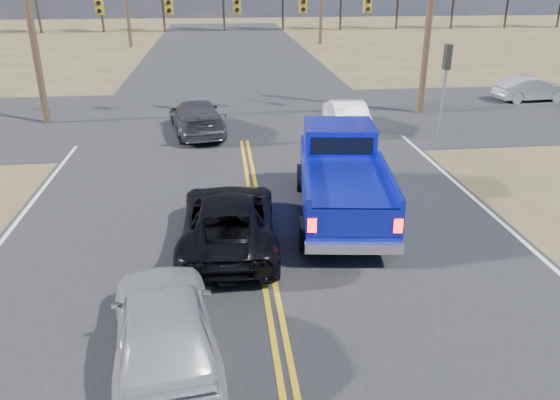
{
  "coord_description": "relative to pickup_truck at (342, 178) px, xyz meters",
  "views": [
    {
      "loc": [
        -0.95,
        -7.95,
        6.56
      ],
      "look_at": [
        0.39,
        4.02,
        1.5
      ],
      "focal_mm": 35.0,
      "sensor_mm": 36.0,
      "label": 1
    }
  ],
  "objects": [
    {
      "name": "ground",
      "position": [
        -2.42,
        -6.33,
        -1.13
      ],
      "size": [
        160.0,
        160.0,
        0.0
      ],
      "primitive_type": "plane",
      "color": "brown",
      "rests_on": "ground"
    },
    {
      "name": "road_main",
      "position": [
        -2.42,
        3.67,
        -1.13
      ],
      "size": [
        14.0,
        120.0,
        0.02
      ],
      "primitive_type": "cube",
      "color": "#28282B",
      "rests_on": "ground"
    },
    {
      "name": "road_cross",
      "position": [
        -2.42,
        11.67,
        -1.13
      ],
      "size": [
        120.0,
        12.0,
        0.02
      ],
      "primitive_type": "cube",
      "color": "#28282B",
      "rests_on": "ground"
    },
    {
      "name": "signal_gantry",
      "position": [
        -1.92,
        11.46,
        3.93
      ],
      "size": [
        19.6,
        4.83,
        10.0
      ],
      "color": "#473323",
      "rests_on": "ground"
    },
    {
      "name": "utility_poles",
      "position": [
        -2.42,
        10.67,
        4.09
      ],
      "size": [
        19.6,
        58.32,
        10.0
      ],
      "color": "#473323",
      "rests_on": "ground"
    },
    {
      "name": "pickup_truck",
      "position": [
        0.0,
        0.0,
        0.0
      ],
      "size": [
        3.09,
        6.46,
        2.34
      ],
      "rotation": [
        0.0,
        0.0,
        -0.12
      ],
      "color": "black",
      "rests_on": "ground"
    },
    {
      "name": "silver_suv",
      "position": [
        -4.52,
        -6.07,
        -0.37
      ],
      "size": [
        2.41,
        4.7,
        1.53
      ],
      "primitive_type": "imported",
      "rotation": [
        0.0,
        0.0,
        3.28
      ],
      "color": "#ABADB3",
      "rests_on": "ground"
    },
    {
      "name": "black_suv",
      "position": [
        -3.28,
        -1.59,
        -0.42
      ],
      "size": [
        2.55,
        5.2,
        1.42
      ],
      "primitive_type": "imported",
      "rotation": [
        0.0,
        0.0,
        3.1
      ],
      "color": "black",
      "rests_on": "ground"
    },
    {
      "name": "white_car_queue",
      "position": [
        2.19,
        9.17,
        -0.46
      ],
      "size": [
        1.54,
        4.14,
        1.35
      ],
      "primitive_type": "imported",
      "rotation": [
        0.0,
        0.0,
        3.12
      ],
      "color": "white",
      "rests_on": "ground"
    },
    {
      "name": "dgrey_car_queue",
      "position": [
        -4.39,
        9.17,
        -0.41
      ],
      "size": [
        2.83,
        5.27,
        1.45
      ],
      "primitive_type": "imported",
      "rotation": [
        0.0,
        0.0,
        3.31
      ],
      "color": "#39393E",
      "rests_on": "ground"
    },
    {
      "name": "cross_car_east_near",
      "position": [
        13.56,
        13.74,
        -0.47
      ],
      "size": [
        1.7,
        4.1,
        1.32
      ],
      "primitive_type": "imported",
      "rotation": [
        0.0,
        0.0,
        1.65
      ],
      "color": "#A5A8AD",
      "rests_on": "ground"
    }
  ]
}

